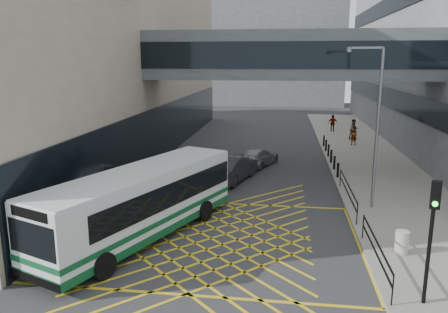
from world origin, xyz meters
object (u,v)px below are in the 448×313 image
at_px(car_white, 150,177).
at_px(pedestrian_b, 354,130).
at_px(street_lamp, 374,119).
at_px(pedestrian_a, 354,136).
at_px(traffic_light, 432,225).
at_px(car_silver, 258,156).
at_px(bus, 143,201).
at_px(litter_bin, 402,242).
at_px(car_dark, 232,168).
at_px(pedestrian_c, 333,123).

height_order(car_white, pedestrian_b, pedestrian_b).
bearing_deg(street_lamp, pedestrian_b, 100.69).
height_order(street_lamp, pedestrian_a, street_lamp).
distance_m(traffic_light, pedestrian_b, 27.91).
height_order(car_silver, pedestrian_b, pedestrian_b).
relative_size(bus, litter_bin, 12.07).
bearing_deg(car_dark, street_lamp, 165.53).
bearing_deg(traffic_light, car_silver, 123.10).
height_order(bus, litter_bin, bus).
bearing_deg(car_white, street_lamp, 161.04).
distance_m(car_silver, traffic_light, 18.45).
bearing_deg(car_white, pedestrian_a, -143.22).
xyz_separation_m(bus, traffic_light, (9.89, -4.15, 1.10)).
relative_size(car_silver, traffic_light, 1.10).
relative_size(litter_bin, pedestrian_c, 0.52).
relative_size(street_lamp, litter_bin, 8.84).
xyz_separation_m(bus, pedestrian_a, (11.54, 20.93, -0.58)).
xyz_separation_m(bus, pedestrian_b, (11.95, 23.64, -0.48)).
distance_m(street_lamp, pedestrian_a, 16.67).
relative_size(car_dark, car_silver, 1.20).
xyz_separation_m(street_lamp, pedestrian_c, (0.69, 23.29, -3.53)).
xyz_separation_m(car_silver, pedestrian_c, (6.63, 14.83, 0.34)).
distance_m(street_lamp, litter_bin, 6.61).
xyz_separation_m(car_dark, car_silver, (1.34, 4.15, -0.14)).
height_order(street_lamp, litter_bin, street_lamp).
xyz_separation_m(car_white, street_lamp, (11.58, -1.63, 3.75)).
distance_m(litter_bin, pedestrian_c, 28.60).
height_order(pedestrian_b, pedestrian_c, pedestrian_b).
bearing_deg(traffic_light, car_white, 151.95).
bearing_deg(street_lamp, bus, -137.42).
bearing_deg(pedestrian_c, street_lamp, 97.11).
xyz_separation_m(car_white, car_silver, (5.64, 6.83, -0.12)).
bearing_deg(street_lamp, pedestrian_c, 105.28).
distance_m(car_white, pedestrian_b, 22.03).
bearing_deg(car_dark, pedestrian_c, -96.58).
relative_size(car_white, pedestrian_a, 2.99).
height_order(car_silver, litter_bin, car_silver).
relative_size(litter_bin, pedestrian_a, 0.53).
bearing_deg(bus, street_lamp, 47.73).
bearing_deg(car_silver, street_lamp, 146.67).
height_order(car_dark, street_lamp, street_lamp).
distance_m(car_dark, traffic_light, 15.19).
relative_size(traffic_light, pedestrian_b, 2.09).
bearing_deg(street_lamp, car_white, -171.05).
relative_size(car_white, traffic_light, 1.28).
distance_m(car_white, pedestrian_c, 24.90).
height_order(bus, car_dark, bus).
xyz_separation_m(pedestrian_b, pedestrian_c, (-1.39, 4.39, -0.08)).
relative_size(litter_bin, pedestrian_b, 0.47).
distance_m(traffic_light, litter_bin, 4.14).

